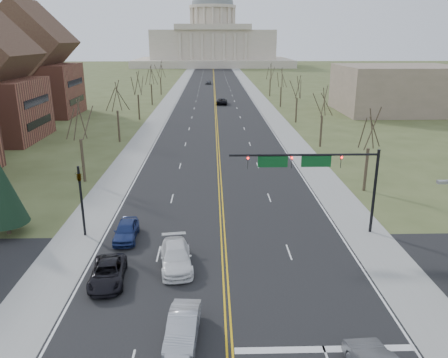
{
  "coord_description": "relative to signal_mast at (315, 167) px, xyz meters",
  "views": [
    {
      "loc": [
        -0.82,
        -19.99,
        15.68
      ],
      "look_at": [
        0.25,
        19.15,
        3.0
      ],
      "focal_mm": 35.0,
      "sensor_mm": 36.0,
      "label": 1
    }
  ],
  "objects": [
    {
      "name": "center_line",
      "position": [
        -7.45,
        96.5,
        -5.75
      ],
      "size": [
        0.42,
        380.0,
        0.01
      ],
      "primitive_type": "cube",
      "color": "gold",
      "rests_on": "road"
    },
    {
      "name": "tree_l_0",
      "position": [
        -22.95,
        14.5,
        1.18
      ],
      "size": [
        3.96,
        3.96,
        9.0
      ],
      "color": "#372B20",
      "rests_on": "ground"
    },
    {
      "name": "sidewalk_right",
      "position": [
        4.55,
        96.5,
        -5.75
      ],
      "size": [
        4.0,
        380.0,
        0.03
      ],
      "primitive_type": "cube",
      "color": "gray",
      "rests_on": "ground"
    },
    {
      "name": "cross_road",
      "position": [
        -7.45,
        -7.5,
        -5.76
      ],
      "size": [
        120.0,
        14.0,
        0.01
      ],
      "primitive_type": "cube",
      "color": "black",
      "rests_on": "ground"
    },
    {
      "name": "edge_line_left",
      "position": [
        -17.25,
        96.5,
        -5.75
      ],
      "size": [
        0.15,
        380.0,
        0.01
      ],
      "primitive_type": "cube",
      "color": "silver",
      "rests_on": "road"
    },
    {
      "name": "tree_r_2",
      "position": [
        8.05,
        50.5,
        0.79
      ],
      "size": [
        3.74,
        3.74,
        8.5
      ],
      "color": "#372B20",
      "rests_on": "ground"
    },
    {
      "name": "stop_bar",
      "position": [
        -2.45,
        -14.5,
        -5.75
      ],
      "size": [
        9.5,
        0.5,
        0.01
      ],
      "primitive_type": "cube",
      "color": "silver",
      "rests_on": "road"
    },
    {
      "name": "tree_r_4",
      "position": [
        8.05,
        90.5,
        0.79
      ],
      "size": [
        3.74,
        3.74,
        8.5
      ],
      "color": "#372B20",
      "rests_on": "ground"
    },
    {
      "name": "road",
      "position": [
        -7.45,
        96.5,
        -5.76
      ],
      "size": [
        20.0,
        380.0,
        0.01
      ],
      "primitive_type": "cube",
      "color": "black",
      "rests_on": "ground"
    },
    {
      "name": "bldg_left_far",
      "position": [
        -45.44,
        60.5,
        3.78
      ],
      "size": [
        17.1,
        14.28,
        23.25
      ],
      "color": "brown",
      "rests_on": "ground"
    },
    {
      "name": "bldg_right_mass",
      "position": [
        32.55,
        62.5,
        -0.76
      ],
      "size": [
        25.0,
        20.0,
        10.0
      ],
      "primitive_type": "cube",
      "color": "#796B56",
      "rests_on": "ground"
    },
    {
      "name": "sidewalk_left",
      "position": [
        -19.45,
        96.5,
        -5.75
      ],
      "size": [
        4.0,
        380.0,
        0.03
      ],
      "primitive_type": "cube",
      "color": "gray",
      "rests_on": "ground"
    },
    {
      "name": "car_sb_outer_second",
      "position": [
        -15.35,
        -0.82,
        -4.99
      ],
      "size": [
        1.94,
        4.49,
        1.51
      ],
      "primitive_type": "imported",
      "rotation": [
        0.0,
        0.0,
        0.04
      ],
      "color": "navy",
      "rests_on": "road"
    },
    {
      "name": "conifer_l",
      "position": [
        -25.45,
        0.5,
        -2.02
      ],
      "size": [
        3.64,
        3.64,
        6.5
      ],
      "color": "#372B20",
      "rests_on": "ground"
    },
    {
      "name": "car_far_sb",
      "position": [
        -9.52,
        124.71,
        -5.03
      ],
      "size": [
        2.11,
        4.38,
        1.44
      ],
      "primitive_type": "imported",
      "rotation": [
        0.0,
        0.0,
        -0.1
      ],
      "color": "#515359",
      "rests_on": "road"
    },
    {
      "name": "car_sb_inner_second",
      "position": [
        -10.94,
        -5.49,
        -4.98
      ],
      "size": [
        2.86,
        5.57,
        1.55
      ],
      "primitive_type": "imported",
      "rotation": [
        0.0,
        0.0,
        0.14
      ],
      "color": "white",
      "rests_on": "road"
    },
    {
      "name": "tree_l_1",
      "position": [
        -22.95,
        34.5,
        1.18
      ],
      "size": [
        3.96,
        3.96,
        9.0
      ],
      "color": "#372B20",
      "rests_on": "ground"
    },
    {
      "name": "signal_mast",
      "position": [
        0.0,
        0.0,
        0.0
      ],
      "size": [
        12.12,
        0.44,
        7.2
      ],
      "color": "black",
      "rests_on": "ground"
    },
    {
      "name": "car_far_nb",
      "position": [
        -5.82,
        75.08,
        -4.99
      ],
      "size": [
        2.94,
        5.66,
        1.52
      ],
      "primitive_type": "imported",
      "rotation": [
        0.0,
        0.0,
        3.07
      ],
      "color": "black",
      "rests_on": "road"
    },
    {
      "name": "edge_line_right",
      "position": [
        2.35,
        96.5,
        -5.75
      ],
      "size": [
        0.15,
        380.0,
        0.01
      ],
      "primitive_type": "cube",
      "color": "silver",
      "rests_on": "road"
    },
    {
      "name": "tree_l_2",
      "position": [
        -22.95,
        54.5,
        1.18
      ],
      "size": [
        3.96,
        3.96,
        9.0
      ],
      "color": "#372B20",
      "rests_on": "ground"
    },
    {
      "name": "tree_l_3",
      "position": [
        -22.95,
        74.5,
        1.18
      ],
      "size": [
        3.96,
        3.96,
        9.0
      ],
      "color": "#372B20",
      "rests_on": "ground"
    },
    {
      "name": "tree_l_4",
      "position": [
        -22.95,
        94.5,
        1.18
      ],
      "size": [
        3.96,
        3.96,
        9.0
      ],
      "color": "#372B20",
      "rests_on": "ground"
    },
    {
      "name": "capitol",
      "position": [
        -7.45,
        236.41,
        8.44
      ],
      "size": [
        90.0,
        60.0,
        50.0
      ],
      "color": "beige",
      "rests_on": "ground"
    },
    {
      "name": "tree_r_1",
      "position": [
        8.05,
        30.5,
        0.79
      ],
      "size": [
        3.74,
        3.74,
        8.5
      ],
      "color": "#372B20",
      "rests_on": "ground"
    },
    {
      "name": "ground",
      "position": [
        -7.45,
        -13.5,
        -5.76
      ],
      "size": [
        600.0,
        600.0,
        0.0
      ],
      "primitive_type": "plane",
      "color": "#444E27",
      "rests_on": "ground"
    },
    {
      "name": "signal_left",
      "position": [
        -18.95,
        0.0,
        -2.05
      ],
      "size": [
        0.32,
        0.36,
        6.0
      ],
      "color": "black",
      "rests_on": "ground"
    },
    {
      "name": "tree_r_0",
      "position": [
        8.05,
        10.5,
        0.79
      ],
      "size": [
        3.74,
        3.74,
        8.5
      ],
      "color": "#372B20",
      "rests_on": "ground"
    },
    {
      "name": "car_sb_inner_lead",
      "position": [
        -9.95,
        -13.47,
        -5.0
      ],
      "size": [
        1.9,
        4.66,
        1.5
      ],
      "primitive_type": "imported",
      "rotation": [
        0.0,
        0.0,
        -0.07
      ],
      "color": "#A5A7AD",
      "rests_on": "road"
    },
    {
      "name": "car_sb_outer_lead",
      "position": [
        -15.36,
        -7.43,
        -5.08
      ],
      "size": [
        2.68,
        5.02,
        1.34
      ],
      "primitive_type": "imported",
      "rotation": [
        0.0,
        0.0,
        0.09
      ],
      "color": "black",
      "rests_on": "road"
    },
    {
      "name": "tree_r_3",
      "position": [
        8.05,
        70.5,
        0.79
      ],
      "size": [
        3.74,
        3.74,
        8.5
      ],
      "color": "#372B20",
      "rests_on": "ground"
    }
  ]
}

